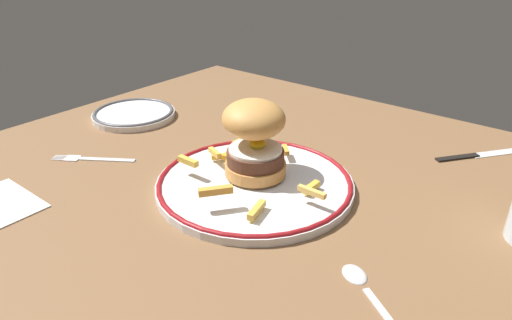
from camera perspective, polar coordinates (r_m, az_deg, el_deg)
ground_plane at (r=69.26cm, az=2.27°, el=-5.84°), size 112.71×95.68×4.00cm
dinner_plate at (r=69.96cm, az=0.00°, el=-2.76°), size 29.75×29.75×1.60cm
burger at (r=69.03cm, az=-0.18°, el=2.88°), size 13.67×13.58×11.49cm
fries_pile at (r=70.65cm, az=-1.05°, el=-0.77°), size 23.19×22.32×2.93cm
side_plate at (r=99.53cm, az=-14.87°, el=5.54°), size 16.86×16.86×1.60cm
fork at (r=83.46cm, az=-19.71°, el=0.18°), size 12.76×9.11×0.36cm
knife at (r=88.25cm, az=25.47°, el=0.58°), size 11.98×15.32×0.70cm
spoon at (r=53.96cm, az=12.89°, el=-14.37°), size 11.99×8.83×0.90cm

